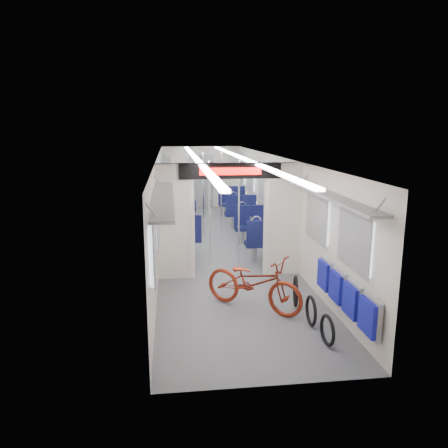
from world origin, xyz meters
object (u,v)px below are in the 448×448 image
object	(u,v)px
bike_hoop_a	(327,332)
stanchion_far_left	(203,194)
bicycle	(253,282)
seat_bay_far_right	(236,204)
bike_hoop_b	(311,312)
stanchion_far_right	(221,193)
stanchion_near_left	(210,215)
seat_bay_near_right	(258,230)
seat_bay_near_left	(180,225)
flip_bench	(345,293)
stanchion_near_right	(239,213)
bike_hoop_c	(295,293)
seat_bay_far_left	(178,206)

from	to	relation	value
bike_hoop_a	stanchion_far_left	world-z (taller)	stanchion_far_left
bicycle	seat_bay_far_right	world-z (taller)	seat_bay_far_right
bike_hoop_b	seat_bay_far_right	xyz separation A→B (m)	(0.01, 7.78, 0.34)
bike_hoop_a	bike_hoop_b	bearing A→B (deg)	92.30
stanchion_far_right	stanchion_far_left	bearing A→B (deg)	-165.90
stanchion_near_left	stanchion_far_left	world-z (taller)	same
seat_bay_near_right	bike_hoop_a	bearing A→B (deg)	-89.82
bike_hoop_a	seat_bay_near_left	bearing A→B (deg)	108.88
flip_bench	stanchion_far_right	distance (m)	6.62
bicycle	stanchion_near_right	distance (m)	2.64
flip_bench	seat_bay_near_left	world-z (taller)	seat_bay_near_left
bike_hoop_c	stanchion_near_right	distance (m)	2.74
flip_bench	seat_bay_near_left	bearing A→B (deg)	114.22
flip_bench	stanchion_far_right	xyz separation A→B (m)	(-1.07, 6.51, 0.57)
bike_hoop_a	seat_bay_far_left	world-z (taller)	seat_bay_far_left
seat_bay_near_left	stanchion_near_left	bearing A→B (deg)	-71.03
bike_hoop_a	stanchion_far_left	xyz separation A→B (m)	(-1.19, 6.81, 0.95)
stanchion_far_right	bike_hoop_b	bearing A→B (deg)	-84.18
bicycle	stanchion_far_right	bearing A→B (deg)	38.31
bicycle	seat_bay_far_left	distance (m)	7.02
seat_bay_near_right	stanchion_far_right	distance (m)	2.29
bike_hoop_c	seat_bay_near_left	distance (m)	4.52
stanchion_near_right	bike_hoop_b	bearing A→B (deg)	-79.39
seat_bay_far_left	seat_bay_near_right	bearing A→B (deg)	-61.70
stanchion_near_left	stanchion_far_left	distance (m)	3.02
bike_hoop_a	seat_bay_far_right	distance (m)	8.43
flip_bench	bike_hoop_a	bearing A→B (deg)	-133.39
bike_hoop_c	stanchion_far_left	xyz separation A→B (m)	(-1.14, 5.42, 0.91)
bicycle	stanchion_far_left	bearing A→B (deg)	43.79
seat_bay_far_right	flip_bench	bearing A→B (deg)	-87.00
stanchion_near_left	stanchion_near_right	world-z (taller)	same
seat_bay_near_right	seat_bay_far_right	xyz separation A→B (m)	(0.00, 3.59, 0.02)
seat_bay_far_right	stanchion_far_right	distance (m)	1.72
flip_bench	stanchion_near_left	world-z (taller)	stanchion_near_left
stanchion_far_left	stanchion_far_right	xyz separation A→B (m)	(0.52, 0.13, 0.00)
seat_bay_far_left	stanchion_near_right	bearing A→B (deg)	-74.14
bicycle	stanchion_far_right	size ratio (longest dim) A/B	0.77
bike_hoop_c	stanchion_near_right	xyz separation A→B (m)	(-0.58, 2.52, 0.91)
flip_bench	stanchion_near_right	bearing A→B (deg)	106.64
bike_hoop_b	seat_bay_near_left	bearing A→B (deg)	110.90
seat_bay_near_right	stanchion_near_right	size ratio (longest dim) A/B	0.87
stanchion_far_right	bike_hoop_c	bearing A→B (deg)	-83.69
flip_bench	seat_bay_near_right	world-z (taller)	seat_bay_near_right
bicycle	bike_hoop_b	xyz separation A→B (m)	(0.76, -0.72, -0.26)
bicycle	bike_hoop_b	size ratio (longest dim) A/B	3.76
bike_hoop_b	stanchion_far_right	bearing A→B (deg)	95.82
seat_bay_near_left	seat_bay_far_left	world-z (taller)	seat_bay_far_left
seat_bay_far_right	seat_bay_near_left	bearing A→B (deg)	-122.77
bike_hoop_b	stanchion_near_left	world-z (taller)	stanchion_near_left
bike_hoop_c	stanchion_far_right	world-z (taller)	stanchion_far_right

